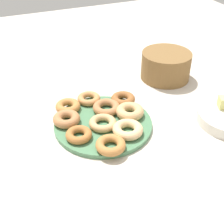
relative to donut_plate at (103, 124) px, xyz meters
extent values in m
plane|color=beige|center=(0.00, 0.00, -0.01)|extent=(2.40, 2.40, 0.00)
cylinder|color=#4C7F56|center=(0.00, 0.00, 0.00)|extent=(0.30, 0.30, 0.01)
torus|color=#EABC84|center=(0.08, 0.05, 0.02)|extent=(0.12, 0.12, 0.03)
torus|color=tan|center=(0.00, 0.09, 0.02)|extent=(0.12, 0.12, 0.03)
torus|color=#AD6B33|center=(0.04, -0.09, 0.02)|extent=(0.09, 0.09, 0.02)
torus|color=#BC7A3D|center=(-0.11, -0.08, 0.02)|extent=(0.08, 0.08, 0.03)
torus|color=#BC7A3D|center=(0.12, -0.03, 0.02)|extent=(0.09, 0.09, 0.02)
torus|color=#995B2D|center=(-0.08, 0.10, 0.02)|extent=(0.11, 0.11, 0.03)
torus|color=#B27547|center=(-0.05, 0.03, 0.02)|extent=(0.12, 0.12, 0.02)
torus|color=tan|center=(0.02, -0.01, 0.02)|extent=(0.10, 0.10, 0.02)
torus|color=#C6844C|center=(-0.13, 0.00, 0.02)|extent=(0.11, 0.11, 0.02)
torus|color=#B27547|center=(-0.04, -0.10, 0.02)|extent=(0.11, 0.11, 0.03)
cylinder|color=brown|center=(-0.19, 0.34, 0.05)|extent=(0.25, 0.25, 0.10)
camera|label=1|loc=(0.72, -0.28, 0.58)|focal=50.18mm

